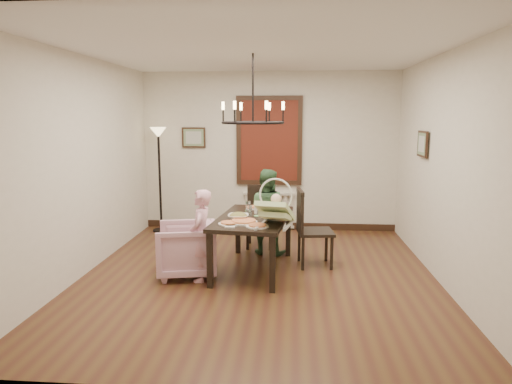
# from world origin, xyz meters

# --- Properties ---
(room_shell) EXTENTS (4.51, 5.00, 2.81)m
(room_shell) POSITION_xyz_m (0.00, 0.37, 1.40)
(room_shell) COLOR #482518
(room_shell) RESTS_ON ground
(dining_table) EXTENTS (1.05, 1.64, 0.73)m
(dining_table) POSITION_xyz_m (-0.09, 0.22, 0.64)
(dining_table) COLOR black
(dining_table) RESTS_ON room_shell
(chair_far) EXTENTS (0.42, 0.42, 0.96)m
(chair_far) POSITION_xyz_m (-0.08, 1.33, 0.48)
(chair_far) COLOR black
(chair_far) RESTS_ON room_shell
(chair_right) EXTENTS (0.52, 0.52, 1.07)m
(chair_right) POSITION_xyz_m (0.74, 0.49, 0.53)
(chair_right) COLOR black
(chair_right) RESTS_ON room_shell
(armchair) EXTENTS (0.88, 0.87, 0.68)m
(armchair) POSITION_xyz_m (-0.92, -0.03, 0.34)
(armchair) COLOR #C697AA
(armchair) RESTS_ON room_shell
(elderly_woman) EXTENTS (0.24, 0.35, 0.95)m
(elderly_woman) POSITION_xyz_m (-0.70, -0.20, 0.48)
(elderly_woman) COLOR #E7A3B6
(elderly_woman) RESTS_ON room_shell
(seated_man) EXTENTS (0.58, 0.50, 1.05)m
(seated_man) POSITION_xyz_m (0.04, 1.00, 0.53)
(seated_man) COLOR #39613B
(seated_man) RESTS_ON room_shell
(baby_bouncer) EXTENTS (0.55, 0.68, 0.40)m
(baby_bouncer) POSITION_xyz_m (0.23, -0.25, 0.93)
(baby_bouncer) COLOR beige
(baby_bouncer) RESTS_ON dining_table
(salad_bowl) EXTENTS (0.32, 0.32, 0.08)m
(salad_bowl) POSITION_xyz_m (-0.26, 0.05, 0.77)
(salad_bowl) COLOR white
(salad_bowl) RESTS_ON dining_table
(pizza_platter) EXTENTS (0.34, 0.34, 0.04)m
(pizza_platter) POSITION_xyz_m (-0.17, -0.15, 0.75)
(pizza_platter) COLOR tan
(pizza_platter) RESTS_ON dining_table
(drinking_glass) EXTENTS (0.07, 0.07, 0.15)m
(drinking_glass) POSITION_xyz_m (-0.15, 0.30, 0.80)
(drinking_glass) COLOR silver
(drinking_glass) RESTS_ON dining_table
(window_blinds) EXTENTS (1.00, 0.03, 1.40)m
(window_blinds) POSITION_xyz_m (0.00, 2.46, 1.60)
(window_blinds) COLOR maroon
(window_blinds) RESTS_ON room_shell
(radiator) EXTENTS (0.92, 0.12, 0.62)m
(radiator) POSITION_xyz_m (0.00, 2.48, 0.35)
(radiator) COLOR silver
(radiator) RESTS_ON room_shell
(picture_back) EXTENTS (0.42, 0.03, 0.36)m
(picture_back) POSITION_xyz_m (-1.35, 2.47, 1.65)
(picture_back) COLOR black
(picture_back) RESTS_ON room_shell
(picture_right) EXTENTS (0.03, 0.42, 0.36)m
(picture_right) POSITION_xyz_m (2.21, 0.90, 1.65)
(picture_right) COLOR black
(picture_right) RESTS_ON room_shell
(floor_lamp) EXTENTS (0.30, 0.30, 1.80)m
(floor_lamp) POSITION_xyz_m (-1.90, 2.15, 0.90)
(floor_lamp) COLOR black
(floor_lamp) RESTS_ON room_shell
(chandelier) EXTENTS (0.80, 0.80, 0.04)m
(chandelier) POSITION_xyz_m (-0.09, 0.22, 1.95)
(chandelier) COLOR black
(chandelier) RESTS_ON room_shell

